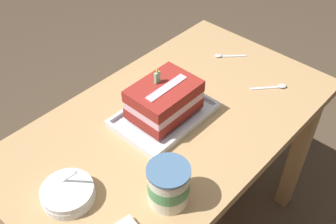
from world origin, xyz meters
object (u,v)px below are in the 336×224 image
object	(u,v)px
birthday_cake	(164,99)
bowl_stack	(67,193)
foil_tray	(164,116)
serving_spoon_by_bowls	(223,56)
serving_spoon_near_tray	(278,86)
ice_cream_tub	(169,184)

from	to	relation	value
birthday_cake	bowl_stack	xyz separation A→B (m)	(-0.42, -0.03, -0.06)
foil_tray	serving_spoon_by_bowls	xyz separation A→B (m)	(0.42, 0.07, -0.00)
bowl_stack	serving_spoon_near_tray	xyz separation A→B (m)	(0.82, -0.17, -0.02)
ice_cream_tub	serving_spoon_near_tray	bearing A→B (deg)	3.12
birthday_cake	serving_spoon_near_tray	distance (m)	0.45
birthday_cake	ice_cream_tub	size ratio (longest dim) A/B	1.73
foil_tray	birthday_cake	bearing A→B (deg)	90.00
ice_cream_tub	bowl_stack	bearing A→B (deg)	131.91
foil_tray	bowl_stack	size ratio (longest dim) A/B	2.23
foil_tray	bowl_stack	distance (m)	0.42
birthday_cake	ice_cream_tub	bearing A→B (deg)	-134.92
birthday_cake	foil_tray	bearing A→B (deg)	-90.00
ice_cream_tub	serving_spoon_by_bowls	world-z (taller)	ice_cream_tub
foil_tray	ice_cream_tub	bearing A→B (deg)	-134.92
foil_tray	serving_spoon_near_tray	bearing A→B (deg)	-26.55
birthday_cake	serving_spoon_by_bowls	size ratio (longest dim) A/B	2.14
bowl_stack	ice_cream_tub	bearing A→B (deg)	-48.09
birthday_cake	serving_spoon_by_bowls	bearing A→B (deg)	9.04
foil_tray	serving_spoon_near_tray	distance (m)	0.44
serving_spoon_near_tray	birthday_cake	bearing A→B (deg)	153.45
foil_tray	birthday_cake	xyz separation A→B (m)	(0.00, 0.00, 0.07)
foil_tray	ice_cream_tub	world-z (taller)	ice_cream_tub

